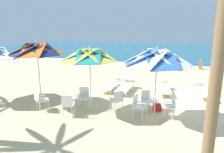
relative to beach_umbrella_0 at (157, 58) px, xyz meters
name	(u,v)px	position (x,y,z in m)	size (l,w,h in m)	color
ground_plane	(181,101)	(0.90, 2.39, -2.29)	(80.00, 80.00, 0.00)	beige
sea	(188,50)	(0.90, 31.31, -2.24)	(80.00, 36.00, 0.10)	#19607F
surf_foam	(186,66)	(0.90, 13.01, -2.28)	(80.00, 0.70, 0.01)	white
beach_umbrella_0	(157,58)	(0.00, 0.00, 0.00)	(2.46, 2.46, 2.69)	silver
plastic_chair_0	(170,105)	(0.53, 0.25, -1.79)	(0.58, 0.56, 0.87)	white
plastic_chair_1	(147,99)	(-0.38, 0.58, -1.79)	(0.63, 0.63, 0.87)	white
plastic_chair_2	(138,105)	(-0.59, -0.17, -1.79)	(0.53, 0.51, 0.87)	white
beach_umbrella_1	(90,55)	(-2.57, -0.22, 0.02)	(2.30, 2.30, 2.65)	silver
plastic_chair_3	(117,99)	(-1.55, 0.14, -1.79)	(0.63, 0.63, 0.87)	white
plastic_chair_4	(83,96)	(-3.06, 0.04, -1.79)	(0.51, 0.54, 0.87)	white
plastic_chair_5	(68,104)	(-3.14, -1.01, -1.79)	(0.55, 0.57, 0.87)	white
beach_umbrella_2	(37,50)	(-5.18, -0.16, 0.15)	(2.36, 2.36, 2.80)	silver
plastic_chair_6	(40,99)	(-4.53, -0.94, -1.79)	(0.60, 0.62, 0.87)	white
sun_lounger_0	(202,91)	(1.86, 3.50, -2.01)	(1.10, 2.23, 0.62)	white
sun_lounger_1	(164,88)	(-0.06, 3.40, -2.01)	(1.07, 2.23, 0.62)	white
sun_lounger_2	(125,86)	(-2.03, 2.88, -2.01)	(0.69, 2.16, 0.62)	white
sun_lounger_3	(111,85)	(-2.90, 2.97, -2.01)	(0.68, 2.16, 0.62)	white
cooler_box	(159,106)	(0.07, 0.82, -2.09)	(0.50, 0.34, 0.40)	red
beachgoer_seated	(201,66)	(2.13, 11.54, -1.99)	(0.30, 0.93, 0.92)	yellow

